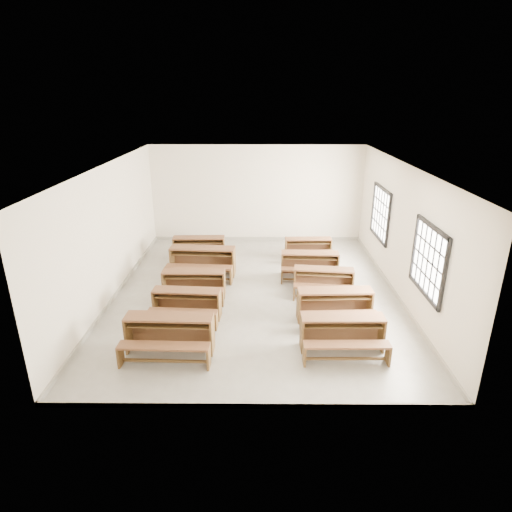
{
  "coord_description": "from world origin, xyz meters",
  "views": [
    {
      "loc": [
        0.08,
        -9.76,
        4.7
      ],
      "look_at": [
        0.0,
        0.0,
        1.0
      ],
      "focal_mm": 30.0,
      "sensor_mm": 36.0,
      "label": 1
    }
  ],
  "objects_px": {
    "desk_set_3": "(202,259)",
    "desk_set_7": "(324,279)",
    "desk_set_6": "(335,303)",
    "desk_set_5": "(343,331)",
    "desk_set_0": "(169,332)",
    "desk_set_9": "(308,247)",
    "desk_set_2": "(194,282)",
    "desk_set_4": "(199,247)",
    "desk_set_1": "(187,302)",
    "desk_set_8": "(310,263)"
  },
  "relations": [
    {
      "from": "desk_set_1",
      "to": "desk_set_9",
      "type": "distance_m",
      "value": 4.88
    },
    {
      "from": "desk_set_0",
      "to": "desk_set_2",
      "type": "xyz_separation_m",
      "value": [
        0.12,
        2.41,
        -0.04
      ]
    },
    {
      "from": "desk_set_3",
      "to": "desk_set_6",
      "type": "relative_size",
      "value": 1.1
    },
    {
      "from": "desk_set_6",
      "to": "desk_set_7",
      "type": "height_order",
      "value": "desk_set_6"
    },
    {
      "from": "desk_set_2",
      "to": "desk_set_6",
      "type": "distance_m",
      "value": 3.46
    },
    {
      "from": "desk_set_0",
      "to": "desk_set_9",
      "type": "bearing_deg",
      "value": 59.73
    },
    {
      "from": "desk_set_1",
      "to": "desk_set_5",
      "type": "height_order",
      "value": "desk_set_5"
    },
    {
      "from": "desk_set_0",
      "to": "desk_set_3",
      "type": "relative_size",
      "value": 0.93
    },
    {
      "from": "desk_set_7",
      "to": "desk_set_9",
      "type": "bearing_deg",
      "value": 98.76
    },
    {
      "from": "desk_set_0",
      "to": "desk_set_6",
      "type": "height_order",
      "value": "desk_set_0"
    },
    {
      "from": "desk_set_0",
      "to": "desk_set_3",
      "type": "height_order",
      "value": "desk_set_3"
    },
    {
      "from": "desk_set_0",
      "to": "desk_set_9",
      "type": "xyz_separation_m",
      "value": [
        3.21,
        5.12,
        -0.08
      ]
    },
    {
      "from": "desk_set_5",
      "to": "desk_set_8",
      "type": "height_order",
      "value": "desk_set_5"
    },
    {
      "from": "desk_set_3",
      "to": "desk_set_4",
      "type": "xyz_separation_m",
      "value": [
        -0.26,
        1.22,
        -0.06
      ]
    },
    {
      "from": "desk_set_4",
      "to": "desk_set_9",
      "type": "bearing_deg",
      "value": -0.21
    },
    {
      "from": "desk_set_4",
      "to": "desk_set_7",
      "type": "height_order",
      "value": "desk_set_4"
    },
    {
      "from": "desk_set_1",
      "to": "desk_set_4",
      "type": "distance_m",
      "value": 3.66
    },
    {
      "from": "desk_set_1",
      "to": "desk_set_8",
      "type": "relative_size",
      "value": 0.97
    },
    {
      "from": "desk_set_4",
      "to": "desk_set_8",
      "type": "xyz_separation_m",
      "value": [
        3.2,
        -1.32,
        0.0
      ]
    },
    {
      "from": "desk_set_1",
      "to": "desk_set_7",
      "type": "xyz_separation_m",
      "value": [
        3.22,
        1.29,
        -0.01
      ]
    },
    {
      "from": "desk_set_3",
      "to": "desk_set_9",
      "type": "relative_size",
      "value": 1.29
    },
    {
      "from": "desk_set_8",
      "to": "desk_set_0",
      "type": "bearing_deg",
      "value": -127.19
    },
    {
      "from": "desk_set_1",
      "to": "desk_set_3",
      "type": "distance_m",
      "value": 2.44
    },
    {
      "from": "desk_set_3",
      "to": "desk_set_1",
      "type": "bearing_deg",
      "value": -86.96
    },
    {
      "from": "desk_set_3",
      "to": "desk_set_5",
      "type": "xyz_separation_m",
      "value": [
        3.17,
        -3.71,
        -0.04
      ]
    },
    {
      "from": "desk_set_1",
      "to": "desk_set_8",
      "type": "distance_m",
      "value": 3.79
    },
    {
      "from": "desk_set_7",
      "to": "desk_set_1",
      "type": "bearing_deg",
      "value": -152.13
    },
    {
      "from": "desk_set_0",
      "to": "desk_set_5",
      "type": "xyz_separation_m",
      "value": [
        3.33,
        0.08,
        -0.02
      ]
    },
    {
      "from": "desk_set_4",
      "to": "desk_set_5",
      "type": "height_order",
      "value": "desk_set_5"
    },
    {
      "from": "desk_set_1",
      "to": "desk_set_4",
      "type": "relative_size",
      "value": 0.98
    },
    {
      "from": "desk_set_5",
      "to": "desk_set_9",
      "type": "relative_size",
      "value": 1.13
    },
    {
      "from": "desk_set_3",
      "to": "desk_set_9",
      "type": "distance_m",
      "value": 3.33
    },
    {
      "from": "desk_set_2",
      "to": "desk_set_4",
      "type": "xyz_separation_m",
      "value": [
        -0.22,
        2.6,
        0.0
      ]
    },
    {
      "from": "desk_set_2",
      "to": "desk_set_0",
      "type": "bearing_deg",
      "value": -92.88
    },
    {
      "from": "desk_set_3",
      "to": "desk_set_7",
      "type": "xyz_separation_m",
      "value": [
        3.17,
        -1.15,
        -0.08
      ]
    },
    {
      "from": "desk_set_0",
      "to": "desk_set_9",
      "type": "distance_m",
      "value": 6.04
    },
    {
      "from": "desk_set_7",
      "to": "desk_set_6",
      "type": "bearing_deg",
      "value": -81.86
    },
    {
      "from": "desk_set_3",
      "to": "desk_set_8",
      "type": "bearing_deg",
      "value": 2.31
    },
    {
      "from": "desk_set_9",
      "to": "desk_set_0",
      "type": "bearing_deg",
      "value": -124.12
    },
    {
      "from": "desk_set_3",
      "to": "desk_set_4",
      "type": "relative_size",
      "value": 1.17
    },
    {
      "from": "desk_set_0",
      "to": "desk_set_8",
      "type": "bearing_deg",
      "value": 51.82
    },
    {
      "from": "desk_set_4",
      "to": "desk_set_5",
      "type": "bearing_deg",
      "value": -57.27
    },
    {
      "from": "desk_set_1",
      "to": "desk_set_5",
      "type": "distance_m",
      "value": 3.46
    },
    {
      "from": "desk_set_1",
      "to": "desk_set_3",
      "type": "relative_size",
      "value": 0.84
    },
    {
      "from": "desk_set_0",
      "to": "desk_set_9",
      "type": "height_order",
      "value": "desk_set_0"
    },
    {
      "from": "desk_set_1",
      "to": "desk_set_9",
      "type": "relative_size",
      "value": 1.09
    },
    {
      "from": "desk_set_2",
      "to": "desk_set_8",
      "type": "xyz_separation_m",
      "value": [
        2.98,
        1.28,
        0.01
      ]
    },
    {
      "from": "desk_set_6",
      "to": "desk_set_0",
      "type": "bearing_deg",
      "value": -162.35
    },
    {
      "from": "desk_set_8",
      "to": "desk_set_2",
      "type": "bearing_deg",
      "value": -153.93
    },
    {
      "from": "desk_set_2",
      "to": "desk_set_8",
      "type": "bearing_deg",
      "value": 23.19
    }
  ]
}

